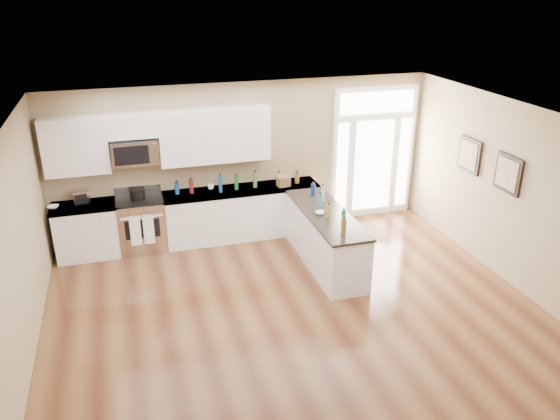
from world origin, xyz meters
The scene contains 20 objects.
ground centered at (0.00, 0.00, 0.00)m, with size 8.00×8.00×0.00m, color #4C2615.
room_shell centered at (0.00, 0.00, 1.71)m, with size 8.00×8.00×8.00m.
back_cabinet_left centered at (-2.87, 3.69, 0.44)m, with size 1.10×0.66×0.94m.
back_cabinet_right centered at (-0.16, 3.69, 0.44)m, with size 2.85×0.66×0.94m.
peninsula_cabinet centered at (0.93, 2.24, 0.43)m, with size 0.69×2.32×0.94m.
upper_cabinet_left centered at (-2.88, 3.83, 1.93)m, with size 1.04×0.33×0.95m, color white.
upper_cabinet_right centered at (-0.57, 3.83, 1.93)m, with size 1.94×0.33×0.95m, color white.
upper_cabinet_short centered at (-1.95, 3.83, 2.20)m, with size 0.82×0.33×0.40m, color white.
microwave centered at (-1.95, 3.80, 1.76)m, with size 0.78×0.41×0.42m.
entry_door centered at (2.55, 3.95, 1.30)m, with size 1.70×0.10×2.60m.
wall_art_near centered at (3.47, 2.20, 1.70)m, with size 0.05×0.58×0.58m.
wall_art_far centered at (3.47, 1.20, 1.70)m, with size 0.05×0.58×0.58m.
kitchen_range centered at (-1.97, 3.69, 0.48)m, with size 0.80×0.71×1.08m.
stockpot centered at (-1.99, 3.69, 1.05)m, with size 0.26×0.26×0.20m, color black.
toaster_oven centered at (-2.91, 3.79, 1.05)m, with size 0.26×0.21×0.23m, color silver.
cardboard_box centered at (0.61, 3.61, 1.03)m, with size 0.22×0.16×0.18m, color brown.
bowl_left centered at (-3.35, 3.68, 0.96)m, with size 0.18×0.18×0.04m, color white.
bowl_peninsula centered at (0.80, 2.20, 0.96)m, with size 0.16×0.16×0.05m, color white.
cup_counter centered at (-0.69, 3.83, 0.99)m, with size 0.11×0.11×0.09m, color white.
counter_bottles centered at (0.27, 3.09, 1.06)m, with size 2.41×2.45×0.32m.
Camera 1 is at (-2.11, -5.36, 4.45)m, focal length 35.00 mm.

